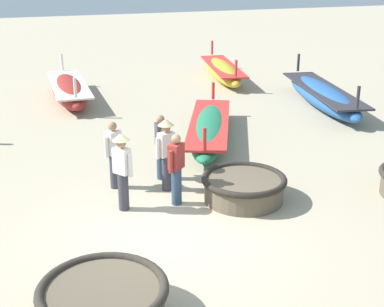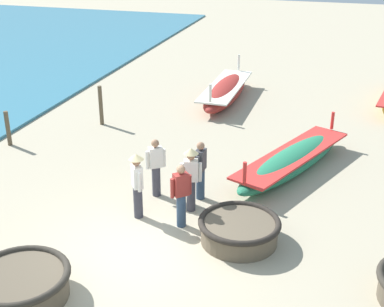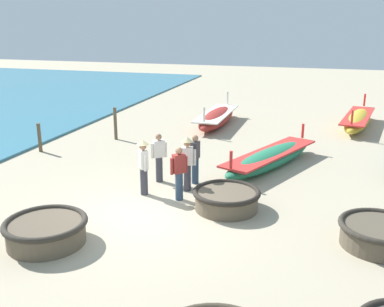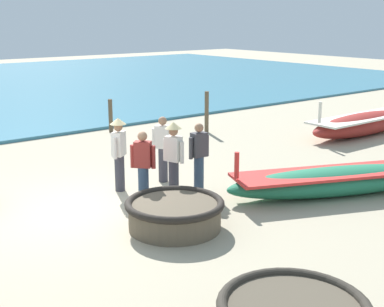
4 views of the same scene
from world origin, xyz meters
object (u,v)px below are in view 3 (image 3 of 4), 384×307
(fisherman_standing_right, at_px, (143,164))
(mooring_post_inland, at_px, (40,138))
(coracle_far_left, at_px, (46,230))
(long_boat_white_hull, at_px, (358,120))
(fisherman_standing_left, at_px, (179,172))
(long_boat_red_hull, at_px, (270,158))
(coracle_center, at_px, (226,199))
(fisherman_with_hat, at_px, (195,158))
(long_boat_ochre_hull, at_px, (217,118))
(fisherman_hauling, at_px, (159,156))
(coracle_upturned, at_px, (380,234))
(mooring_post_shoreline, at_px, (115,124))
(fisherman_crouching, at_px, (187,160))

(fisherman_standing_right, distance_m, mooring_post_inland, 6.39)
(coracle_far_left, relative_size, long_boat_white_hull, 0.36)
(fisherman_standing_left, bearing_deg, long_boat_red_hull, 60.72)
(long_boat_white_hull, distance_m, mooring_post_inland, 14.44)
(coracle_center, distance_m, long_boat_white_hull, 11.91)
(fisherman_standing_left, bearing_deg, long_boat_white_hull, 64.05)
(coracle_center, xyz_separation_m, fisherman_with_hat, (-1.38, 1.69, 0.53))
(long_boat_ochre_hull, distance_m, mooring_post_inland, 8.48)
(coracle_far_left, relative_size, fisherman_hauling, 1.22)
(long_boat_ochre_hull, relative_size, fisherman_hauling, 3.22)
(fisherman_hauling, bearing_deg, fisherman_standing_left, -49.42)
(long_boat_ochre_hull, bearing_deg, long_boat_white_hull, 12.57)
(coracle_center, distance_m, mooring_post_inland, 8.85)
(coracle_upturned, relative_size, long_boat_red_hull, 0.35)
(mooring_post_shoreline, bearing_deg, fisherman_standing_left, -50.03)
(coracle_center, xyz_separation_m, mooring_post_shoreline, (-6.18, 5.92, 0.39))
(coracle_upturned, height_order, mooring_post_shoreline, mooring_post_shoreline)
(long_boat_red_hull, bearing_deg, mooring_post_shoreline, 164.56)
(fisherman_standing_left, distance_m, mooring_post_inland, 7.43)
(coracle_far_left, distance_m, fisherman_hauling, 4.77)
(coracle_upturned, relative_size, fisherman_standing_right, 1.11)
(coracle_upturned, xyz_separation_m, long_boat_red_hull, (-3.11, 5.07, 0.02))
(fisherman_standing_left, bearing_deg, fisherman_standing_right, 175.12)
(fisherman_hauling, bearing_deg, long_boat_ochre_hull, 90.90)
(long_boat_ochre_hull, relative_size, long_boat_red_hull, 0.96)
(fisherman_hauling, relative_size, mooring_post_inland, 1.39)
(long_boat_ochre_hull, height_order, fisherman_crouching, fisherman_crouching)
(fisherman_crouching, bearing_deg, fisherman_with_hat, 85.42)
(fisherman_standing_right, bearing_deg, fisherman_hauling, 88.33)
(coracle_center, bearing_deg, coracle_upturned, -15.42)
(coracle_center, distance_m, fisherman_crouching, 1.89)
(long_boat_white_hull, bearing_deg, coracle_center, -109.17)
(coracle_center, relative_size, fisherman_standing_left, 1.18)
(long_boat_ochre_hull, bearing_deg, mooring_post_shoreline, -132.41)
(long_boat_white_hull, bearing_deg, coracle_far_left, -117.48)
(long_boat_red_hull, xyz_separation_m, mooring_post_inland, (-8.86, -0.66, 0.24))
(coracle_upturned, xyz_separation_m, coracle_center, (-3.79, 1.04, -0.01))
(fisherman_crouching, distance_m, mooring_post_inland, 7.15)
(long_boat_red_hull, bearing_deg, coracle_far_left, -120.68)
(long_boat_white_hull, relative_size, mooring_post_shoreline, 3.84)
(fisherman_standing_left, relative_size, mooring_post_shoreline, 1.13)
(mooring_post_inland, distance_m, mooring_post_shoreline, 3.25)
(coracle_center, bearing_deg, fisherman_with_hat, 129.20)
(fisherman_standing_left, relative_size, mooring_post_inland, 1.39)
(coracle_upturned, xyz_separation_m, long_boat_ochre_hull, (-6.44, 10.83, 0.07))
(coracle_far_left, height_order, long_boat_red_hull, long_boat_red_hull)
(fisherman_with_hat, relative_size, mooring_post_shoreline, 1.13)
(coracle_upturned, xyz_separation_m, mooring_post_shoreline, (-9.97, 6.97, 0.39))
(fisherman_hauling, bearing_deg, long_boat_white_hull, 56.51)
(coracle_upturned, bearing_deg, long_boat_white_hull, 89.43)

